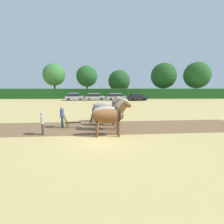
# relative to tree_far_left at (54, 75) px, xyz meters

# --- Properties ---
(ground_plane) EXTENTS (240.00, 240.00, 0.00)m
(ground_plane) POSITION_rel_tree_far_left_xyz_m (13.45, -34.35, -5.82)
(ground_plane) COLOR tan
(plowed_furrow_strip) EXTENTS (32.79, 6.46, 0.01)m
(plowed_furrow_strip) POSITION_rel_tree_far_left_xyz_m (8.71, -31.52, -5.82)
(plowed_furrow_strip) COLOR brown
(plowed_furrow_strip) RESTS_ON ground
(hedgerow) EXTENTS (66.14, 1.55, 2.39)m
(hedgerow) POSITION_rel_tree_far_left_xyz_m (13.45, -2.70, -4.62)
(hedgerow) COLOR #1E511E
(hedgerow) RESTS_ON ground
(tree_far_left) EXTENTS (5.55, 5.55, 8.61)m
(tree_far_left) POSITION_rel_tree_far_left_xyz_m (0.00, 0.00, 0.00)
(tree_far_left) COLOR #4C3823
(tree_far_left) RESTS_ON ground
(tree_left) EXTENTS (5.52, 5.52, 8.28)m
(tree_left) POSITION_rel_tree_far_left_xyz_m (8.01, 1.74, -0.32)
(tree_left) COLOR brown
(tree_left) RESTS_ON ground
(tree_center_left) EXTENTS (5.85, 5.85, 7.23)m
(tree_center_left) POSITION_rel_tree_far_left_xyz_m (16.57, 2.49, -1.52)
(tree_center_left) COLOR brown
(tree_center_left) RESTS_ON ground
(tree_center) EXTENTS (6.67, 6.67, 8.98)m
(tree_center) POSITION_rel_tree_far_left_xyz_m (28.20, 1.46, -0.19)
(tree_center) COLOR brown
(tree_center) RESTS_ON ground
(tree_center_right) EXTENTS (6.80, 6.80, 9.16)m
(tree_center_right) POSITION_rel_tree_far_left_xyz_m (36.65, 0.71, -0.07)
(tree_center_right) COLOR brown
(tree_center_right) RESTS_ON ground
(draft_horse_lead_left) EXTENTS (2.88, 1.14, 2.38)m
(draft_horse_lead_left) POSITION_rel_tree_far_left_xyz_m (13.84, -33.52, -4.45)
(draft_horse_lead_left) COLOR brown
(draft_horse_lead_left) RESTS_ON ground
(draft_horse_lead_right) EXTENTS (2.89, 1.04, 2.52)m
(draft_horse_lead_right) POSITION_rel_tree_far_left_xyz_m (13.76, -31.98, -4.41)
(draft_horse_lead_right) COLOR #B2A38E
(draft_horse_lead_right) RESTS_ON ground
(draft_horse_trail_left) EXTENTS (2.76, 0.99, 2.32)m
(draft_horse_trail_left) POSITION_rel_tree_far_left_xyz_m (13.66, -30.43, -4.58)
(draft_horse_trail_left) COLOR brown
(draft_horse_trail_left) RESTS_ON ground
(draft_horse_trail_right) EXTENTS (2.92, 1.13, 2.44)m
(draft_horse_trail_right) POSITION_rel_tree_far_left_xyz_m (13.55, -28.89, -4.41)
(draft_horse_trail_right) COLOR #B2A38E
(draft_horse_trail_right) RESTS_ON ground
(plow) EXTENTS (1.50, 0.48, 1.13)m
(plow) POSITION_rel_tree_far_left_xyz_m (11.08, -31.37, -5.51)
(plow) COLOR #4C331E
(plow) RESTS_ON ground
(farmer_at_plow) EXTENTS (0.23, 0.68, 1.72)m
(farmer_at_plow) POSITION_rel_tree_far_left_xyz_m (10.06, -31.21, -4.82)
(farmer_at_plow) COLOR #28334C
(farmer_at_plow) RESTS_ON ground
(farmer_beside_team) EXTENTS (0.37, 0.66, 1.76)m
(farmer_beside_team) POSITION_rel_tree_far_left_xyz_m (13.60, -27.17, -4.79)
(farmer_beside_team) COLOR #38332D
(farmer_beside_team) RESTS_ON ground
(farmer_onlooker_left) EXTENTS (0.36, 0.61, 1.61)m
(farmer_onlooker_left) POSITION_rel_tree_far_left_xyz_m (9.24, -33.24, -4.90)
(farmer_onlooker_left) COLOR #38332D
(farmer_onlooker_left) RESTS_ON ground
(parked_car_far_left) EXTENTS (4.22, 2.48, 1.57)m
(parked_car_far_left) POSITION_rel_tree_far_left_xyz_m (6.25, -7.07, -5.08)
(parked_car_far_left) COLOR #9E9EA8
(parked_car_far_left) RESTS_ON ground
(parked_car_left) EXTENTS (4.46, 2.37, 1.50)m
(parked_car_left) POSITION_rel_tree_far_left_xyz_m (10.70, -6.88, -5.10)
(parked_car_left) COLOR #9E9EA8
(parked_car_left) RESTS_ON ground
(parked_car_center_left) EXTENTS (4.54, 2.41, 1.46)m
(parked_car_center_left) POSITION_rel_tree_far_left_xyz_m (15.33, -6.71, -5.12)
(parked_car_center_left) COLOR #9E9EA8
(parked_car_center_left) RESTS_ON ground
(parked_car_center) EXTENTS (4.16, 2.39, 1.44)m
(parked_car_center) POSITION_rel_tree_far_left_xyz_m (19.82, -7.73, -5.13)
(parked_car_center) COLOR black
(parked_car_center) RESTS_ON ground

